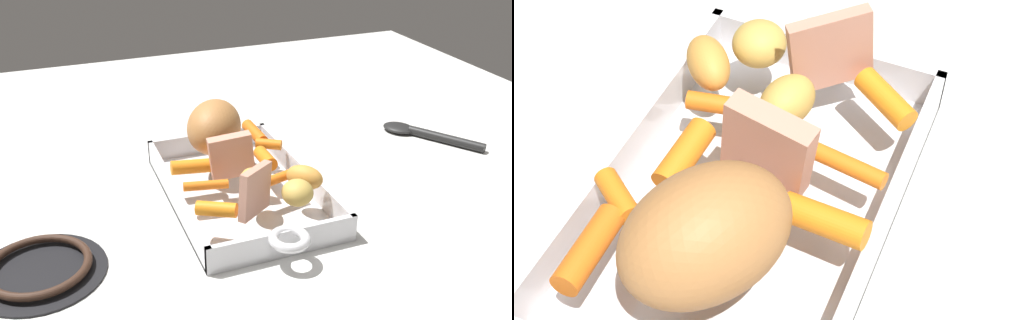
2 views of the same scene
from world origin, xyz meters
TOP-DOWN VIEW (x-y plane):
  - ground_plane at (0.00, 0.00)m, footprint 1.73×1.73m
  - roasting_dish at (0.00, 0.00)m, footprint 0.46×0.23m
  - pork_roast at (0.09, 0.01)m, footprint 0.16×0.15m
  - roast_slice_outer at (-0.01, 0.02)m, footprint 0.03×0.08m
  - roast_slice_thick at (-0.13, 0.02)m, footprint 0.06×0.07m
  - baby_carrot_short at (-0.04, 0.07)m, footprint 0.03×0.07m
  - baby_carrot_southeast at (-0.06, -0.04)m, footprint 0.03×0.07m
  - baby_carrot_southwest at (-0.12, 0.08)m, footprint 0.05×0.06m
  - baby_carrot_northeast at (0.01, -0.05)m, footprint 0.07×0.03m
  - baby_carrot_northwest at (0.03, 0.08)m, footprint 0.03×0.07m
  - baby_carrot_center_right at (0.12, -0.07)m, footprint 0.07×0.03m
  - baby_carrot_long at (0.06, -0.08)m, footprint 0.04×0.05m
  - potato_halved at (-0.13, -0.04)m, footprint 0.06×0.06m
  - potato_whole at (-0.09, -0.08)m, footprint 0.07×0.07m
  - potato_near_roast at (-0.07, 0.01)m, footprint 0.07×0.06m
  - stove_burner_rear at (-0.09, 0.33)m, footprint 0.18×0.18m
  - serving_spoon at (0.09, -0.44)m, footprint 0.20×0.15m

SIDE VIEW (x-z plane):
  - ground_plane at x=0.00m, z-range 0.00..0.00m
  - stove_burner_rear at x=-0.09m, z-range 0.00..0.02m
  - serving_spoon at x=0.09m, z-range 0.00..0.02m
  - roasting_dish at x=0.00m, z-range -0.01..0.04m
  - baby_carrot_short at x=-0.04m, z-range 0.05..0.06m
  - baby_carrot_southeast at x=-0.06m, z-range 0.05..0.07m
  - baby_carrot_long at x=0.06m, z-range 0.05..0.07m
  - baby_carrot_southwest at x=-0.12m, z-range 0.05..0.07m
  - baby_carrot_center_right at x=0.12m, z-range 0.05..0.07m
  - baby_carrot_northeast at x=0.01m, z-range 0.05..0.07m
  - baby_carrot_northwest at x=0.03m, z-range 0.05..0.07m
  - potato_whole at x=-0.09m, z-range 0.05..0.09m
  - potato_halved at x=-0.13m, z-range 0.05..0.09m
  - potato_near_roast at x=-0.07m, z-range 0.05..0.09m
  - roast_slice_outer at x=-0.01m, z-range 0.05..0.12m
  - roast_slice_thick at x=-0.13m, z-range 0.05..0.13m
  - pork_roast at x=0.09m, z-range 0.05..0.14m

